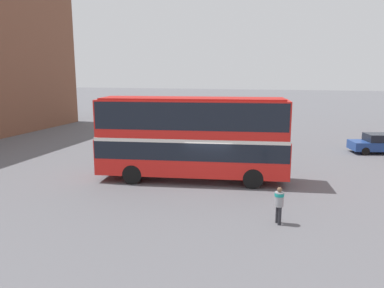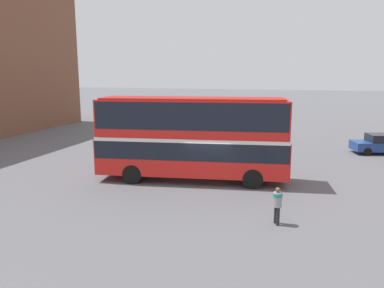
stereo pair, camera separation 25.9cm
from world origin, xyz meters
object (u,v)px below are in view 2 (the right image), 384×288
object	(u,v)px
double_decker_bus	(192,134)
parked_car_kerb_near	(153,129)
parked_car_kerb_far	(380,144)
pedestrian_foreground	(277,202)
parked_car_side_street	(255,129)

from	to	relation	value
double_decker_bus	parked_car_kerb_near	xyz separation A→B (m)	(-7.80, 13.30, -1.94)
parked_car_kerb_far	double_decker_bus	bearing A→B (deg)	28.81
double_decker_bus	pedestrian_foreground	distance (m)	7.50
pedestrian_foreground	parked_car_side_street	size ratio (longest dim) A/B	0.34
parked_car_kerb_near	parked_car_kerb_far	xyz separation A→B (m)	(19.73, -2.21, -0.05)
pedestrian_foreground	parked_car_kerb_near	world-z (taller)	parked_car_kerb_near
parked_car_kerb_near	parked_car_side_street	distance (m)	10.00
double_decker_bus	parked_car_kerb_near	distance (m)	15.54
parked_car_kerb_near	parked_car_kerb_far	size ratio (longest dim) A/B	1.01
double_decker_bus	parked_car_kerb_near	size ratio (longest dim) A/B	2.53
parked_car_kerb_far	parked_car_side_street	size ratio (longest dim) A/B	0.94
pedestrian_foreground	parked_car_kerb_near	bearing A→B (deg)	-80.68
parked_car_kerb_near	double_decker_bus	bearing A→B (deg)	115.67
parked_car_kerb_near	parked_car_side_street	xyz separation A→B (m)	(9.56, 2.94, -0.01)
double_decker_bus	parked_car_side_street	world-z (taller)	double_decker_bus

